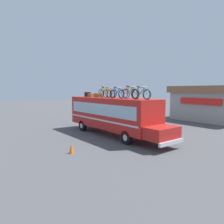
{
  "coord_description": "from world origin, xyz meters",
  "views": [
    {
      "loc": [
        13.68,
        -10.53,
        3.79
      ],
      "look_at": [
        0.14,
        0.0,
        1.93
      ],
      "focal_mm": 33.48,
      "sensor_mm": 36.0,
      "label": 1
    }
  ],
  "objects": [
    {
      "name": "rooftop_bicycle_3",
      "position": [
        -0.12,
        -0.1,
        3.47
      ],
      "size": [
        1.66,
        0.44,
        0.89
      ],
      "color": "black",
      "rests_on": "bus"
    },
    {
      "name": "rooftop_bicycle_2",
      "position": [
        -0.7,
        -0.06,
        3.46
      ],
      "size": [
        1.68,
        0.44,
        0.86
      ],
      "color": "black",
      "rests_on": "bus"
    },
    {
      "name": "rooftop_bicycle_1",
      "position": [
        -1.34,
        0.29,
        3.5
      ],
      "size": [
        1.8,
        0.44,
        0.97
      ],
      "color": "black",
      "rests_on": "bus"
    },
    {
      "name": "bus",
      "position": [
        0.23,
        -0.0,
        1.8
      ],
      "size": [
        10.79,
        2.48,
        3.1
      ],
      "color": "red",
      "rests_on": "ground"
    },
    {
      "name": "luggage_bag_2",
      "position": [
        -2.74,
        -0.2,
        3.25
      ],
      "size": [
        0.55,
        0.39,
        0.31
      ],
      "primitive_type": "cube",
      "color": "olive",
      "rests_on": "bus"
    },
    {
      "name": "traffic_cone",
      "position": [
        2.66,
        -5.02,
        0.29
      ],
      "size": [
        0.3,
        0.3,
        0.59
      ],
      "primitive_type": "cone",
      "color": "orange",
      "rests_on": "ground"
    },
    {
      "name": "rooftop_bicycle_7",
      "position": [
        2.41,
        -0.04,
        3.49
      ],
      "size": [
        1.66,
        0.44,
        0.94
      ],
      "color": "black",
      "rests_on": "bus"
    },
    {
      "name": "rooftop_bicycle_8",
      "position": [
        3.02,
        0.4,
        3.49
      ],
      "size": [
        1.77,
        0.44,
        0.93
      ],
      "color": "black",
      "rests_on": "bus"
    },
    {
      "name": "luggage_bag_3",
      "position": [
        -1.9,
        -0.0,
        3.27
      ],
      "size": [
        0.64,
        0.48,
        0.34
      ],
      "primitive_type": "cube",
      "color": "olive",
      "rests_on": "bus"
    },
    {
      "name": "roadside_building",
      "position": [
        1.21,
        16.16,
        2.15
      ],
      "size": [
        8.84,
        9.38,
        4.2
      ],
      "color": "#9E9E99",
      "rests_on": "ground"
    },
    {
      "name": "rooftop_bicycle_5",
      "position": [
        1.1,
        -0.29,
        3.46
      ],
      "size": [
        1.73,
        0.44,
        0.86
      ],
      "color": "black",
      "rests_on": "bus"
    },
    {
      "name": "luggage_bag_1",
      "position": [
        -3.68,
        -0.01,
        3.31
      ],
      "size": [
        0.46,
        0.44,
        0.43
      ],
      "primitive_type": "cube",
      "color": "black",
      "rests_on": "bus"
    },
    {
      "name": "ground_plane",
      "position": [
        0.0,
        0.0,
        0.0
      ],
      "size": [
        120.0,
        120.0,
        0.0
      ],
      "primitive_type": "plane",
      "color": "#4C4C4F"
    },
    {
      "name": "rooftop_bicycle_4",
      "position": [
        0.47,
        0.33,
        3.48
      ],
      "size": [
        1.66,
        0.44,
        0.91
      ],
      "color": "black",
      "rests_on": "bus"
    },
    {
      "name": "rooftop_bicycle_6",
      "position": [
        1.81,
        0.39,
        3.51
      ],
      "size": [
        1.83,
        0.44,
        0.98
      ],
      "color": "black",
      "rests_on": "bus"
    },
    {
      "name": "rooftop_bicycle_9",
      "position": [
        3.61,
        -0.16,
        3.47
      ],
      "size": [
        1.75,
        0.44,
        0.89
      ],
      "color": "black",
      "rests_on": "bus"
    }
  ]
}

